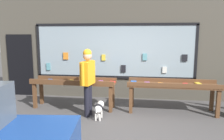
{
  "coord_description": "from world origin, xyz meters",
  "views": [
    {
      "loc": [
        0.47,
        -4.73,
        2.07
      ],
      "look_at": [
        -0.25,
        0.95,
        1.16
      ],
      "focal_mm": 35.0,
      "sensor_mm": 36.0,
      "label": 1
    }
  ],
  "objects_px": {
    "display_table_right": "(173,87)",
    "person_browsing": "(88,77)",
    "display_table_left": "(74,84)",
    "small_dog": "(99,108)"
  },
  "relations": [
    {
      "from": "display_table_left",
      "to": "display_table_right",
      "type": "height_order",
      "value": "same"
    },
    {
      "from": "person_browsing",
      "to": "small_dog",
      "type": "distance_m",
      "value": 0.83
    },
    {
      "from": "person_browsing",
      "to": "display_table_left",
      "type": "bearing_deg",
      "value": 54.56
    },
    {
      "from": "small_dog",
      "to": "person_browsing",
      "type": "bearing_deg",
      "value": 65.42
    },
    {
      "from": "display_table_right",
      "to": "person_browsing",
      "type": "distance_m",
      "value": 2.29
    },
    {
      "from": "display_table_left",
      "to": "small_dog",
      "type": "bearing_deg",
      "value": -40.16
    },
    {
      "from": "person_browsing",
      "to": "small_dog",
      "type": "bearing_deg",
      "value": -105.96
    },
    {
      "from": "display_table_left",
      "to": "person_browsing",
      "type": "xyz_separation_m",
      "value": [
        0.55,
        -0.57,
        0.34
      ]
    },
    {
      "from": "display_table_right",
      "to": "small_dog",
      "type": "height_order",
      "value": "display_table_right"
    },
    {
      "from": "display_table_left",
      "to": "display_table_right",
      "type": "xyz_separation_m",
      "value": [
        2.75,
        -0.0,
        0.01
      ]
    }
  ]
}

